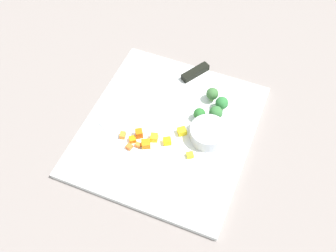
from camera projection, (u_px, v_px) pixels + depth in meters
ground_plane at (168, 132)px, 0.97m from camera, size 4.00×4.00×0.00m
cutting_board at (168, 130)px, 0.96m from camera, size 0.41×0.37×0.01m
prep_bowl at (208, 133)px, 0.93m from camera, size 0.08×0.08×0.03m
chef_knife at (174, 84)px, 1.03m from camera, size 0.28×0.18×0.02m
carrot_dice_0 at (132, 139)px, 0.93m from camera, size 0.02×0.02×0.01m
carrot_dice_1 at (123, 135)px, 0.94m from camera, size 0.02×0.02×0.01m
carrot_dice_2 at (138, 145)px, 0.93m from camera, size 0.01×0.01×0.01m
carrot_dice_3 at (146, 144)px, 0.92m from camera, size 0.02×0.03×0.02m
carrot_dice_4 at (129, 147)px, 0.92m from camera, size 0.01×0.01×0.01m
carrot_dice_5 at (139, 133)px, 0.94m from camera, size 0.02×0.02×0.02m
carrot_dice_6 at (154, 137)px, 0.94m from camera, size 0.01×0.02×0.01m
pepper_dice_0 at (181, 132)px, 0.94m from camera, size 0.02×0.02×0.01m
pepper_dice_1 at (167, 141)px, 0.93m from camera, size 0.02×0.02×0.01m
pepper_dice_2 at (154, 138)px, 0.93m from camera, size 0.02×0.02×0.02m
pepper_dice_3 at (190, 155)px, 0.91m from camera, size 0.02×0.02×0.01m
broccoli_floret_0 at (222, 103)px, 0.97m from camera, size 0.03×0.03×0.04m
broccoli_floret_1 at (212, 94)px, 0.99m from camera, size 0.03×0.03×0.04m
broccoli_floret_2 at (216, 113)px, 0.96m from camera, size 0.03×0.03×0.04m
broccoli_floret_3 at (199, 114)px, 0.96m from camera, size 0.03×0.03×0.03m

